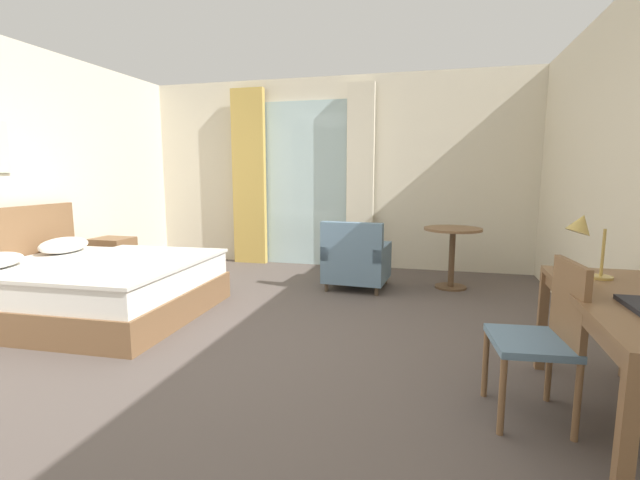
{
  "coord_description": "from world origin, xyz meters",
  "views": [
    {
      "loc": [
        1.48,
        -3.16,
        1.36
      ],
      "look_at": [
        0.48,
        0.7,
        0.77
      ],
      "focal_mm": 24.95,
      "sensor_mm": 36.0,
      "label": 1
    }
  ],
  "objects_px": {
    "desk_chair": "(546,331)",
    "nightstand": "(113,258)",
    "bed": "(90,285)",
    "desk_lamp": "(584,231)",
    "armchair_by_window": "(356,261)",
    "writing_desk": "(634,316)",
    "round_cafe_table": "(452,244)"
  },
  "relations": [
    {
      "from": "desk_chair",
      "to": "round_cafe_table",
      "type": "bearing_deg",
      "value": 97.78
    },
    {
      "from": "desk_chair",
      "to": "round_cafe_table",
      "type": "relative_size",
      "value": 1.23
    },
    {
      "from": "bed",
      "to": "armchair_by_window",
      "type": "height_order",
      "value": "bed"
    },
    {
      "from": "nightstand",
      "to": "round_cafe_table",
      "type": "distance_m",
      "value": 4.33
    },
    {
      "from": "desk_lamp",
      "to": "round_cafe_table",
      "type": "bearing_deg",
      "value": 104.25
    },
    {
      "from": "bed",
      "to": "desk_chair",
      "type": "distance_m",
      "value": 3.97
    },
    {
      "from": "writing_desk",
      "to": "desk_lamp",
      "type": "height_order",
      "value": "desk_lamp"
    },
    {
      "from": "desk_chair",
      "to": "desk_lamp",
      "type": "height_order",
      "value": "desk_lamp"
    },
    {
      "from": "desk_lamp",
      "to": "armchair_by_window",
      "type": "distance_m",
      "value": 2.91
    },
    {
      "from": "desk_lamp",
      "to": "bed",
      "type": "bearing_deg",
      "value": 171.73
    },
    {
      "from": "nightstand",
      "to": "bed",
      "type": "bearing_deg",
      "value": -58.34
    },
    {
      "from": "bed",
      "to": "desk_chair",
      "type": "xyz_separation_m",
      "value": [
        3.85,
        -0.95,
        0.22
      ]
    },
    {
      "from": "writing_desk",
      "to": "desk_chair",
      "type": "relative_size",
      "value": 1.78
    },
    {
      "from": "bed",
      "to": "nightstand",
      "type": "relative_size",
      "value": 3.93
    },
    {
      "from": "desk_chair",
      "to": "armchair_by_window",
      "type": "relative_size",
      "value": 1.09
    },
    {
      "from": "writing_desk",
      "to": "armchair_by_window",
      "type": "bearing_deg",
      "value": 125.56
    },
    {
      "from": "nightstand",
      "to": "desk_chair",
      "type": "relative_size",
      "value": 0.6
    },
    {
      "from": "writing_desk",
      "to": "round_cafe_table",
      "type": "height_order",
      "value": "writing_desk"
    },
    {
      "from": "bed",
      "to": "armchair_by_window",
      "type": "xyz_separation_m",
      "value": [
        2.35,
        1.62,
        0.04
      ]
    },
    {
      "from": "armchair_by_window",
      "to": "round_cafe_table",
      "type": "xyz_separation_m",
      "value": [
        1.11,
        0.32,
        0.21
      ]
    },
    {
      "from": "nightstand",
      "to": "round_cafe_table",
      "type": "relative_size",
      "value": 0.74
    },
    {
      "from": "desk_chair",
      "to": "writing_desk",
      "type": "bearing_deg",
      "value": -10.21
    },
    {
      "from": "nightstand",
      "to": "armchair_by_window",
      "type": "distance_m",
      "value": 3.19
    },
    {
      "from": "writing_desk",
      "to": "round_cafe_table",
      "type": "relative_size",
      "value": 2.19
    },
    {
      "from": "writing_desk",
      "to": "desk_chair",
      "type": "xyz_separation_m",
      "value": [
        -0.39,
        0.07,
        -0.14
      ]
    },
    {
      "from": "bed",
      "to": "desk_lamp",
      "type": "relative_size",
      "value": 5.15
    },
    {
      "from": "desk_chair",
      "to": "nightstand",
      "type": "bearing_deg",
      "value": 153.99
    },
    {
      "from": "writing_desk",
      "to": "round_cafe_table",
      "type": "distance_m",
      "value": 3.06
    },
    {
      "from": "bed",
      "to": "nightstand",
      "type": "bearing_deg",
      "value": 121.66
    },
    {
      "from": "bed",
      "to": "writing_desk",
      "type": "relative_size",
      "value": 1.33
    },
    {
      "from": "nightstand",
      "to": "desk_lamp",
      "type": "xyz_separation_m",
      "value": [
        4.92,
        -1.93,
        0.76
      ]
    },
    {
      "from": "desk_chair",
      "to": "desk_lamp",
      "type": "relative_size",
      "value": 2.18
    }
  ]
}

